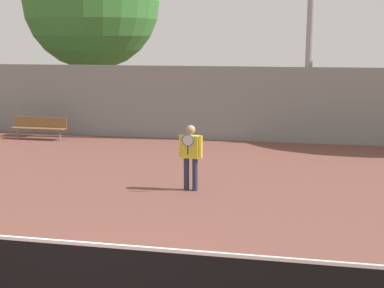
{
  "coord_description": "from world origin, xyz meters",
  "views": [
    {
      "loc": [
        3.07,
        -6.55,
        3.85
      ],
      "look_at": [
        0.21,
        7.75,
        0.98
      ],
      "focal_mm": 50.0,
      "sensor_mm": 36.0,
      "label": 1
    }
  ],
  "objects_px": {
    "bench_by_gate": "(39,126)",
    "tree_green_broad": "(92,2)",
    "tennis_player": "(191,153)",
    "tennis_net": "(70,277)"
  },
  "relations": [
    {
      "from": "tree_green_broad",
      "to": "tennis_player",
      "type": "bearing_deg",
      "value": -58.39
    },
    {
      "from": "bench_by_gate",
      "to": "tree_green_broad",
      "type": "xyz_separation_m",
      "value": [
        0.1,
        5.67,
        5.06
      ]
    },
    {
      "from": "tennis_net",
      "to": "tree_green_broad",
      "type": "relative_size",
      "value": 1.37
    },
    {
      "from": "tennis_player",
      "to": "tree_green_broad",
      "type": "xyz_separation_m",
      "value": [
        -7.13,
        11.59,
        4.6
      ]
    },
    {
      "from": "tennis_net",
      "to": "bench_by_gate",
      "type": "relative_size",
      "value": 5.48
    },
    {
      "from": "bench_by_gate",
      "to": "tennis_player",
      "type": "bearing_deg",
      "value": -39.33
    },
    {
      "from": "tennis_net",
      "to": "tree_green_broad",
      "type": "height_order",
      "value": "tree_green_broad"
    },
    {
      "from": "tennis_player",
      "to": "bench_by_gate",
      "type": "bearing_deg",
      "value": 144.22
    },
    {
      "from": "tennis_net",
      "to": "tennis_player",
      "type": "distance_m",
      "value": 6.57
    },
    {
      "from": "tennis_player",
      "to": "bench_by_gate",
      "type": "height_order",
      "value": "tennis_player"
    }
  ]
}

